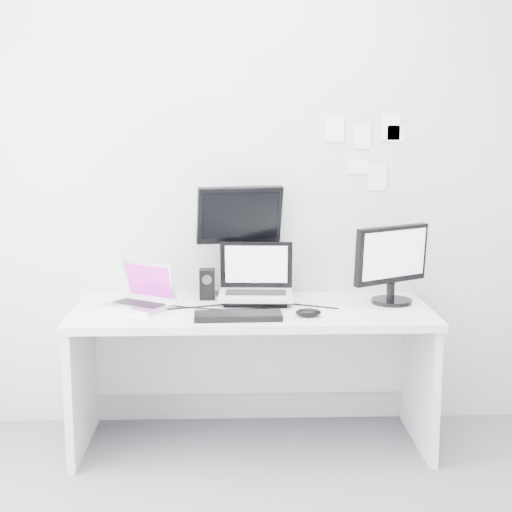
# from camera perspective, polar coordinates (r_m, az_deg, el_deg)

# --- Properties ---
(back_wall) EXTENTS (3.60, 0.00, 3.60)m
(back_wall) POSITION_cam_1_polar(r_m,az_deg,el_deg) (4.02, -0.46, 5.84)
(back_wall) COLOR silver
(back_wall) RESTS_ON ground
(desk) EXTENTS (1.80, 0.70, 0.73)m
(desk) POSITION_cam_1_polar(r_m,az_deg,el_deg) (3.87, -0.31, -9.25)
(desk) COLOR white
(desk) RESTS_ON ground
(macbook) EXTENTS (0.40, 0.37, 0.24)m
(macbook) POSITION_cam_1_polar(r_m,az_deg,el_deg) (3.79, -9.07, -2.19)
(macbook) COLOR #ABACB0
(macbook) RESTS_ON desk
(speaker) EXTENTS (0.09, 0.09, 0.16)m
(speaker) POSITION_cam_1_polar(r_m,az_deg,el_deg) (3.95, -3.75, -2.16)
(speaker) COLOR black
(speaker) RESTS_ON desk
(dell_laptop) EXTENTS (0.40, 0.32, 0.32)m
(dell_laptop) POSITION_cam_1_polar(r_m,az_deg,el_deg) (3.83, -0.02, -1.33)
(dell_laptop) COLOR silver
(dell_laptop) RESTS_ON desk
(rear_monitor) EXTENTS (0.47, 0.25, 0.61)m
(rear_monitor) POSITION_cam_1_polar(r_m,az_deg,el_deg) (3.96, -1.31, 1.21)
(rear_monitor) COLOR black
(rear_monitor) RESTS_ON desk
(samsung_monitor) EXTENTS (0.50, 0.41, 0.42)m
(samsung_monitor) POSITION_cam_1_polar(r_m,az_deg,el_deg) (3.89, 10.41, -0.56)
(samsung_monitor) COLOR black
(samsung_monitor) RESTS_ON desk
(keyboard) EXTENTS (0.42, 0.16, 0.03)m
(keyboard) POSITION_cam_1_polar(r_m,az_deg,el_deg) (3.56, -1.37, -4.61)
(keyboard) COLOR black
(keyboard) RESTS_ON desk
(mouse) EXTENTS (0.13, 0.08, 0.04)m
(mouse) POSITION_cam_1_polar(r_m,az_deg,el_deg) (3.60, 4.02, -4.33)
(mouse) COLOR black
(mouse) RESTS_ON desk
(wall_note_0) EXTENTS (0.10, 0.00, 0.14)m
(wall_note_0) POSITION_cam_1_polar(r_m,az_deg,el_deg) (4.04, 6.02, 9.65)
(wall_note_0) COLOR white
(wall_note_0) RESTS_ON back_wall
(wall_note_1) EXTENTS (0.09, 0.00, 0.13)m
(wall_note_1) POSITION_cam_1_polar(r_m,az_deg,el_deg) (4.06, 8.14, 9.04)
(wall_note_1) COLOR white
(wall_note_1) RESTS_ON back_wall
(wall_note_2) EXTENTS (0.10, 0.00, 0.14)m
(wall_note_2) POSITION_cam_1_polar(r_m,az_deg,el_deg) (4.09, 10.26, 9.69)
(wall_note_2) COLOR white
(wall_note_2) RESTS_ON back_wall
(wall_note_3) EXTENTS (0.11, 0.00, 0.08)m
(wall_note_3) POSITION_cam_1_polar(r_m,az_deg,el_deg) (4.06, 7.80, 6.79)
(wall_note_3) COLOR white
(wall_note_3) RESTS_ON back_wall
(wall_note_4) EXTENTS (0.09, 0.00, 0.09)m
(wall_note_4) POSITION_cam_1_polar(r_m,az_deg,el_deg) (4.09, 10.64, 9.16)
(wall_note_4) COLOR white
(wall_note_4) RESTS_ON back_wall
(wall_note_5) EXTENTS (0.10, 0.00, 0.14)m
(wall_note_5) POSITION_cam_1_polar(r_m,az_deg,el_deg) (4.08, 9.26, 5.95)
(wall_note_5) COLOR white
(wall_note_5) RESTS_ON back_wall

